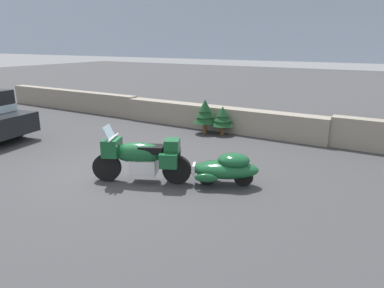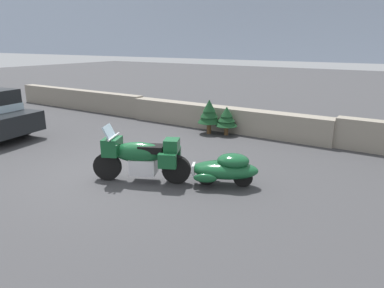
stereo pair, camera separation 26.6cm
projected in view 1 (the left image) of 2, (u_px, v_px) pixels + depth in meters
The scene contains 6 objects.
ground_plane at pixel (113, 176), 8.61m from camera, with size 80.00×80.00×0.00m, color #38383A.
stone_guard_wall at pixel (218, 118), 13.05m from camera, with size 24.00×0.60×0.94m.
touring_motorcycle at pixel (141, 157), 8.07m from camera, with size 2.14×1.33×1.33m.
car_shaped_trailer at pixel (226, 168), 7.94m from camera, with size 2.14×1.28×0.76m.
pine_sapling_near at pixel (223, 117), 12.28m from camera, with size 0.77×0.77×1.01m.
pine_sapling_farther at pixel (205, 112), 12.42m from camera, with size 0.81×0.81×1.22m.
Camera 1 is at (5.83, -5.88, 3.14)m, focal length 32.94 mm.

